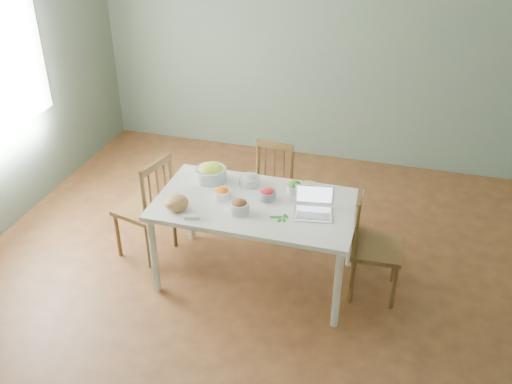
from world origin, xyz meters
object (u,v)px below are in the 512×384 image
(dining_table, at_px, (256,241))
(chair_far, at_px, (268,192))
(chair_right, at_px, (377,246))
(laptop, at_px, (314,204))
(bowl_squash, at_px, (211,172))
(chair_left, at_px, (144,206))
(bread_boule, at_px, (177,203))

(dining_table, height_order, chair_far, chair_far)
(chair_right, xyz_separation_m, laptop, (-0.50, -0.15, 0.40))
(chair_far, xyz_separation_m, bowl_squash, (-0.38, -0.45, 0.39))
(laptop, bearing_deg, chair_far, 117.72)
(dining_table, distance_m, laptop, 0.68)
(dining_table, bearing_deg, bowl_squash, 152.46)
(chair_far, xyz_separation_m, chair_left, (-0.97, -0.60, 0.05))
(chair_right, xyz_separation_m, bowl_squash, (-1.45, 0.15, 0.37))
(dining_table, height_order, chair_right, chair_right)
(chair_far, relative_size, laptop, 2.92)
(bread_boule, distance_m, bowl_squash, 0.52)
(bread_boule, xyz_separation_m, bowl_squash, (0.10, 0.51, 0.01))
(chair_far, distance_m, bread_boule, 1.14)
(chair_left, relative_size, chair_right, 1.05)
(chair_left, bearing_deg, laptop, 98.48)
(bread_boule, bearing_deg, chair_far, 63.36)
(bowl_squash, bearing_deg, chair_left, -165.25)
(chair_left, relative_size, bowl_squash, 3.71)
(laptop, bearing_deg, bread_boule, -177.65)
(chair_far, relative_size, chair_right, 0.95)
(bread_boule, relative_size, bowl_squash, 0.72)
(dining_table, relative_size, laptop, 5.35)
(chair_left, distance_m, chair_right, 2.04)
(chair_right, bearing_deg, bowl_squash, 80.77)
(chair_left, height_order, chair_right, chair_left)
(bread_boule, height_order, bowl_squash, bowl_squash)
(chair_right, bearing_deg, dining_table, 92.18)
(chair_right, relative_size, bowl_squash, 3.53)
(bowl_squash, bearing_deg, bread_boule, -100.94)
(bread_boule, distance_m, laptop, 1.07)
(chair_left, height_order, bread_boule, chair_left)
(dining_table, relative_size, chair_left, 1.66)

